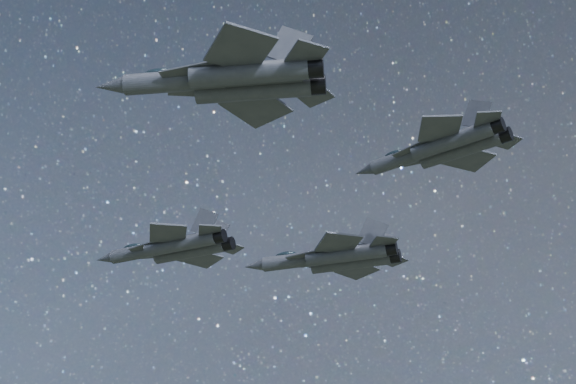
% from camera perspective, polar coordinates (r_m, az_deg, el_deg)
% --- Properties ---
extents(jet_lead, '(17.68, 12.57, 4.50)m').
position_cam_1_polar(jet_lead, '(89.36, -8.08, -3.91)').
color(jet_lead, '#31343D').
extents(jet_left, '(19.26, 13.60, 4.88)m').
position_cam_1_polar(jet_left, '(91.92, 3.40, -4.67)').
color(jet_left, '#31343D').
extents(jet_right, '(18.97, 12.90, 4.77)m').
position_cam_1_polar(jet_right, '(62.06, -4.00, 7.97)').
color(jet_right, '#31343D').
extents(jet_slot, '(17.41, 11.89, 4.37)m').
position_cam_1_polar(jet_slot, '(80.16, 10.99, 3.16)').
color(jet_slot, '#31343D').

